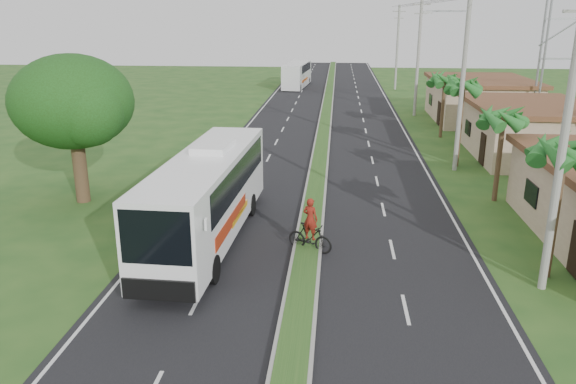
{
  "coord_description": "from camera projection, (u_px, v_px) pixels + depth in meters",
  "views": [
    {
      "loc": [
        1.08,
        -16.75,
        9.3
      ],
      "look_at": [
        -1.01,
        6.85,
        1.8
      ],
      "focal_mm": 35.0,
      "sensor_mm": 36.0,
      "label": 1
    }
  ],
  "objects": [
    {
      "name": "lane_edge_left",
      "position": [
        222.0,
        157.0,
        38.36
      ],
      "size": [
        0.12,
        160.0,
        0.01
      ],
      "primitive_type": "cube",
      "color": "silver",
      "rests_on": "ground"
    },
    {
      "name": "shade_tree",
      "position": [
        71.0,
        105.0,
        27.81
      ],
      "size": [
        6.3,
        6.0,
        7.54
      ],
      "color": "#473321",
      "rests_on": "ground"
    },
    {
      "name": "median_strip",
      "position": [
        320.0,
        158.0,
        37.77
      ],
      "size": [
        1.2,
        160.0,
        0.18
      ],
      "color": "gray",
      "rests_on": "ground"
    },
    {
      "name": "shop_far",
      "position": [
        479.0,
        99.0,
        51.24
      ],
      "size": [
        8.6,
        11.6,
        3.82
      ],
      "color": "tan",
      "rests_on": "ground"
    },
    {
      "name": "shop_mid",
      "position": [
        528.0,
        130.0,
        37.96
      ],
      "size": [
        7.6,
        10.6,
        3.67
      ],
      "color": "tan",
      "rests_on": "ground"
    },
    {
      "name": "road_asphalt",
      "position": [
        320.0,
        159.0,
        37.79
      ],
      "size": [
        14.0,
        160.0,
        0.02
      ],
      "primitive_type": "cube",
      "color": "black",
      "rests_on": "ground"
    },
    {
      "name": "palm_verge_a",
      "position": [
        565.0,
        152.0,
        19.47
      ],
      "size": [
        2.4,
        2.4,
        5.45
      ],
      "color": "#473321",
      "rests_on": "ground"
    },
    {
      "name": "palm_verge_c",
      "position": [
        464.0,
        86.0,
        34.56
      ],
      "size": [
        2.4,
        2.4,
        5.85
      ],
      "color": "#473321",
      "rests_on": "ground"
    },
    {
      "name": "coach_bus_main",
      "position": [
        208.0,
        191.0,
        23.62
      ],
      "size": [
        3.06,
        12.53,
        4.02
      ],
      "rotation": [
        0.0,
        0.0,
        -0.04
      ],
      "color": "white",
      "rests_on": "ground"
    },
    {
      "name": "utility_pole_b",
      "position": [
        463.0,
        68.0,
        33.3
      ],
      "size": [
        3.2,
        0.28,
        12.0
      ],
      "color": "gray",
      "rests_on": "ground"
    },
    {
      "name": "utility_pole_a",
      "position": [
        565.0,
        131.0,
        18.28
      ],
      "size": [
        1.6,
        0.28,
        11.0
      ],
      "color": "gray",
      "rests_on": "ground"
    },
    {
      "name": "motorcyclist",
      "position": [
        310.0,
        233.0,
        22.84
      ],
      "size": [
        2.03,
        1.32,
        2.3
      ],
      "rotation": [
        0.0,
        0.0,
        -0.43
      ],
      "color": "black",
      "rests_on": "ground"
    },
    {
      "name": "utility_pole_d",
      "position": [
        397.0,
        47.0,
        71.54
      ],
      "size": [
        1.6,
        0.28,
        10.5
      ],
      "color": "gray",
      "rests_on": "ground"
    },
    {
      "name": "coach_bus_far",
      "position": [
        297.0,
        73.0,
        75.08
      ],
      "size": [
        3.24,
        11.08,
        3.18
      ],
      "rotation": [
        0.0,
        0.0,
        -0.08
      ],
      "color": "white",
      "rests_on": "ground"
    },
    {
      "name": "utility_pole_c",
      "position": [
        418.0,
        55.0,
        52.47
      ],
      "size": [
        1.6,
        0.28,
        11.0
      ],
      "color": "gray",
      "rests_on": "ground"
    },
    {
      "name": "lane_edge_right",
      "position": [
        421.0,
        161.0,
        37.24
      ],
      "size": [
        0.12,
        160.0,
        0.01
      ],
      "primitive_type": "cube",
      "color": "silver",
      "rests_on": "ground"
    },
    {
      "name": "palm_verge_d",
      "position": [
        445.0,
        79.0,
        43.24
      ],
      "size": [
        2.4,
        2.4,
        5.25
      ],
      "color": "#473321",
      "rests_on": "ground"
    },
    {
      "name": "ground",
      "position": [
        300.0,
        305.0,
        18.8
      ],
      "size": [
        180.0,
        180.0,
        0.0
      ],
      "primitive_type": "plane",
      "color": "#224B1B",
      "rests_on": "ground"
    },
    {
      "name": "palm_verge_b",
      "position": [
        504.0,
        118.0,
        28.1
      ],
      "size": [
        2.4,
        2.4,
        5.05
      ],
      "color": "#473321",
      "rests_on": "ground"
    }
  ]
}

